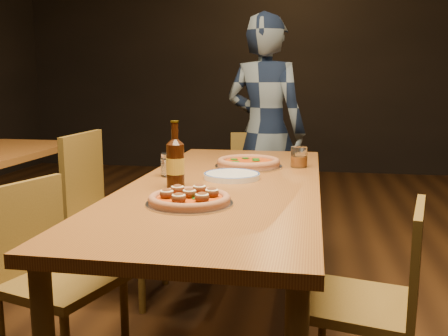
% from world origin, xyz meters
% --- Properties ---
extents(table_main, '(0.80, 2.00, 0.75)m').
position_xyz_m(table_main, '(0.00, 0.00, 0.68)').
color(table_main, brown).
rests_on(table_main, ground).
extents(chair_main_nw, '(0.48, 0.48, 0.83)m').
position_xyz_m(chair_main_nw, '(-0.58, -0.39, 0.41)').
color(chair_main_nw, brown).
rests_on(chair_main_nw, ground).
extents(chair_main_sw, '(0.45, 0.45, 0.95)m').
position_xyz_m(chair_main_sw, '(-0.66, 0.41, 0.47)').
color(chair_main_sw, brown).
rests_on(chair_main_sw, ground).
extents(chair_main_e, '(0.45, 0.45, 0.81)m').
position_xyz_m(chair_main_e, '(0.55, -0.37, 0.41)').
color(chair_main_e, brown).
rests_on(chair_main_e, ground).
extents(chair_end, '(0.47, 0.47, 0.86)m').
position_xyz_m(chair_end, '(0.02, 1.27, 0.43)').
color(chair_end, brown).
rests_on(chair_end, ground).
extents(pizza_meatball, '(0.31, 0.31, 0.06)m').
position_xyz_m(pizza_meatball, '(-0.06, -0.41, 0.77)').
color(pizza_meatball, '#B7B7BF').
rests_on(pizza_meatball, table_main).
extents(pizza_margherita, '(0.34, 0.34, 0.05)m').
position_xyz_m(pizza_margherita, '(0.05, 0.40, 0.77)').
color(pizza_margherita, '#B7B7BF').
rests_on(pizza_margherita, table_main).
extents(plate_stack, '(0.25, 0.25, 0.02)m').
position_xyz_m(plate_stack, '(0.01, 0.08, 0.76)').
color(plate_stack, white).
rests_on(plate_stack, table_main).
extents(beer_bottle, '(0.08, 0.08, 0.27)m').
position_xyz_m(beer_bottle, '(-0.19, -0.14, 0.85)').
color(beer_bottle, black).
rests_on(beer_bottle, table_main).
extents(water_glass, '(0.08, 0.08, 0.10)m').
position_xyz_m(water_glass, '(-0.28, 0.09, 0.80)').
color(water_glass, white).
rests_on(water_glass, table_main).
extents(amber_glass, '(0.08, 0.08, 0.10)m').
position_xyz_m(amber_glass, '(0.30, 0.43, 0.80)').
color(amber_glass, '#A85513').
rests_on(amber_glass, table_main).
extents(diner, '(0.69, 0.57, 1.64)m').
position_xyz_m(diner, '(0.03, 1.46, 0.82)').
color(diner, black).
rests_on(diner, ground).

